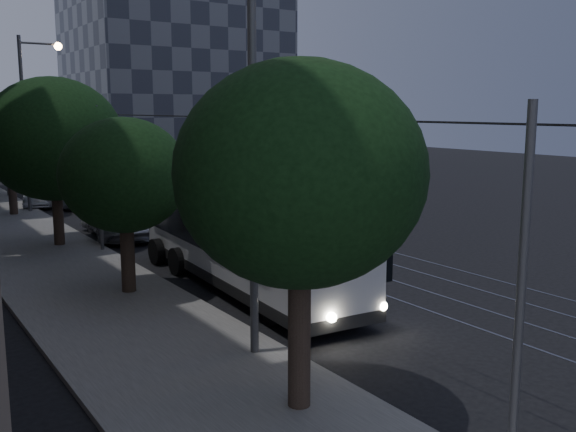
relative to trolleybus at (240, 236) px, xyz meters
The scene contains 17 objects.
ground 4.29m from the trolleybus, 41.07° to the right, with size 120.00×120.00×0.00m, color black.
sidewalk 18.06m from the trolleybus, 104.58° to the left, with size 5.00×90.00×0.15m, color slate.
tram_rails 18.33m from the trolleybus, 72.55° to the left, with size 4.52×90.00×0.02m.
overhead_wires 17.61m from the trolleybus, 96.56° to the left, with size 2.23×90.00×6.00m.
building_distant_right 57.38m from the trolleybus, 68.19° to the left, with size 22.00×18.00×24.00m, color #383C47.
trolleybus is the anchor object (origin of this frame).
pickup_silver 10.41m from the trolleybus, 92.58° to the left, with size 2.65×5.76×1.60m, color #A5A7AD.
car_white_a 11.46m from the trolleybus, 91.68° to the left, with size 1.54×3.83×1.31m, color #BABBBF.
car_white_b 19.78m from the trolleybus, 90.05° to the left, with size 2.08×5.12×1.48m, color silver.
car_white_c 22.19m from the trolleybus, 93.43° to the left, with size 1.45×4.17×1.37m, color silver.
car_white_d 27.17m from the trolleybus, 89.42° to the left, with size 1.72×4.27×1.46m, color #B0B0B5.
tree_0 9.76m from the trolleybus, 112.30° to the right, with size 4.69×4.69×6.80m.
tree_1 4.23m from the trolleybus, 165.16° to the left, with size 3.97×3.97×5.63m.
tree_2 10.49m from the trolleybus, 110.49° to the left, with size 5.70×5.70×7.19m.
tree_3 19.56m from the trolleybus, 100.57° to the left, with size 4.16×4.16×6.30m.
streetlamp_near 7.42m from the trolleybus, 112.96° to the right, with size 2.32×0.44×9.50m.
streetlamp_far 20.29m from the trolleybus, 96.23° to the left, with size 2.38×0.44×9.81m.
Camera 1 is at (-13.17, -15.68, 5.87)m, focal length 40.00 mm.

